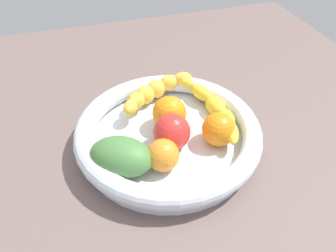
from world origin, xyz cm
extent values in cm
cube|color=#6D5954|center=(0.00, 0.00, 1.50)|extent=(120.00, 120.00, 3.00)
cylinder|color=white|center=(0.00, 0.00, 3.93)|extent=(33.30, 33.30, 1.86)
torus|color=white|center=(0.00, 0.00, 6.73)|extent=(35.92, 35.92, 3.75)
ellipsoid|color=yellow|center=(-5.52, -10.76, 8.04)|extent=(6.34, 4.26, 2.34)
ellipsoid|color=yellow|center=(-0.75, -11.88, 7.35)|extent=(6.16, 3.55, 2.97)
ellipsoid|color=yellow|center=(4.15, -11.74, 6.66)|extent=(6.39, 4.48, 3.60)
ellipsoid|color=yellow|center=(8.85, -10.35, 7.35)|extent=(6.59, 5.10, 2.97)
ellipsoid|color=yellow|center=(13.04, -7.81, 8.04)|extent=(6.07, 5.51, 2.34)
ellipsoid|color=yellow|center=(13.84, -7.76, 8.45)|extent=(3.43, 4.48, 2.80)
ellipsoid|color=yellow|center=(13.96, -4.52, 7.88)|extent=(3.76, 4.36, 3.40)
ellipsoid|color=yellow|center=(13.26, -1.35, 7.30)|extent=(5.15, 5.19, 4.01)
ellipsoid|color=yellow|center=(11.78, 1.54, 7.30)|extent=(5.61, 5.62, 4.01)
ellipsoid|color=yellow|center=(9.62, 3.96, 7.88)|extent=(5.30, 5.24, 3.40)
ellipsoid|color=yellow|center=(6.91, 5.76, 8.45)|extent=(4.89, 4.31, 2.80)
sphere|color=orange|center=(3.17, -1.26, 8.25)|extent=(6.79, 6.79, 6.79)
sphere|color=orange|center=(-6.97, 3.08, 7.77)|extent=(5.84, 5.84, 5.84)
sphere|color=orange|center=(-3.96, -8.73, 8.07)|extent=(6.43, 6.43, 6.43)
sphere|color=red|center=(-2.33, -0.50, 8.37)|extent=(7.02, 7.02, 7.02)
ellipsoid|color=#497E3E|center=(-5.33, 10.07, 8.00)|extent=(12.68, 13.74, 6.30)
camera|label=1|loc=(-45.32, 14.04, 49.76)|focal=35.56mm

